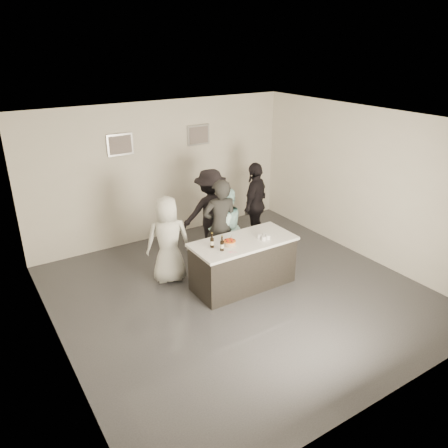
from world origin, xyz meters
The scene contains 19 objects.
floor centered at (0.00, 0.00, 0.00)m, with size 6.00×6.00×0.00m, color #3D3D42.
ceiling centered at (0.00, 0.00, 3.00)m, with size 6.00×6.00×0.00m, color white.
wall_back centered at (0.00, 3.00, 1.50)m, with size 6.00×0.04×3.00m, color white.
wall_front centered at (0.00, -3.00, 1.50)m, with size 6.00×0.04×3.00m, color white.
wall_left centered at (-3.00, 0.00, 1.50)m, with size 0.04×6.00×3.00m, color white.
wall_right centered at (3.00, 0.00, 1.50)m, with size 0.04×6.00×3.00m, color white.
picture_left centered at (-0.90, 2.97, 2.20)m, with size 0.54×0.04×0.44m, color #B2B2B7.
picture_right centered at (0.90, 2.97, 2.20)m, with size 0.54×0.04×0.44m, color #B2B2B7.
bar_counter centered at (0.21, 0.20, 0.45)m, with size 1.86×0.86×0.90m, color white.
cake centered at (-0.10, 0.17, 0.94)m, with size 0.22×0.22×0.07m, color orange.
beer_bottle_a centered at (-0.40, 0.25, 1.03)m, with size 0.07×0.07×0.26m, color black.
beer_bottle_b centered at (-0.32, 0.06, 1.03)m, with size 0.07×0.07×0.26m, color black.
tumbler_cluster centered at (0.56, 0.06, 0.94)m, with size 0.19×0.19×0.08m, color #C89112.
candles centered at (-0.15, -0.09, 0.90)m, with size 0.24×0.08×0.01m, color pink.
person_main_black centered at (0.18, 0.91, 0.92)m, with size 0.67×0.44×1.83m, color black.
person_main_blue centered at (0.37, 1.05, 0.79)m, with size 0.77×0.60×1.58m, color #B8EFF1.
person_guest_left centered at (-0.82, 1.09, 0.81)m, with size 0.79×0.52×1.63m, color silver.
person_guest_right centered at (1.47, 1.57, 0.91)m, with size 1.06×0.44×1.81m, color black.
person_guest_back centered at (0.44, 1.70, 0.89)m, with size 1.15×0.66×1.79m, color black.
Camera 1 is at (-3.79, -5.46, 4.14)m, focal length 35.00 mm.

